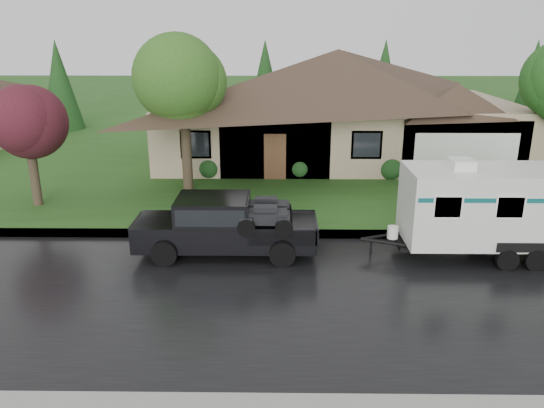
% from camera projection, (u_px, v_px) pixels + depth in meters
% --- Properties ---
extents(ground, '(140.00, 140.00, 0.00)m').
position_uv_depth(ground, '(314.00, 264.00, 15.90)').
color(ground, '#244E18').
rests_on(ground, ground).
extents(road, '(140.00, 8.00, 0.01)m').
position_uv_depth(road, '(319.00, 295.00, 14.00)').
color(road, black).
rests_on(road, ground).
extents(curb, '(140.00, 0.50, 0.15)m').
position_uv_depth(curb, '(310.00, 234.00, 18.02)').
color(curb, gray).
rests_on(curb, ground).
extents(lawn, '(140.00, 26.00, 0.15)m').
position_uv_depth(lawn, '(297.00, 152.00, 30.13)').
color(lawn, '#244E18').
rests_on(lawn, ground).
extents(house_main, '(19.44, 10.80, 6.90)m').
position_uv_depth(house_main, '(343.00, 92.00, 27.91)').
color(house_main, tan).
rests_on(house_main, lawn).
extents(tree_left_green, '(3.82, 3.82, 6.33)m').
position_uv_depth(tree_left_green, '(183.00, 86.00, 21.30)').
color(tree_left_green, '#382B1E').
rests_on(tree_left_green, lawn).
extents(tree_red, '(2.84, 2.84, 4.70)m').
position_uv_depth(tree_red, '(27.00, 122.00, 19.84)').
color(tree_red, '#382B1E').
rests_on(tree_red, lawn).
extents(shrub_row, '(13.60, 1.00, 1.00)m').
position_uv_depth(shrub_row, '(345.00, 167.00, 24.51)').
color(shrub_row, '#143814').
rests_on(shrub_row, lawn).
extents(pickup_truck, '(5.52, 2.10, 1.84)m').
position_uv_depth(pickup_truck, '(222.00, 224.00, 16.32)').
color(pickup_truck, black).
rests_on(pickup_truck, ground).
extents(travel_trailer, '(6.81, 2.39, 3.05)m').
position_uv_depth(travel_trailer, '(512.00, 206.00, 16.02)').
color(travel_trailer, silver).
rests_on(travel_trailer, ground).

